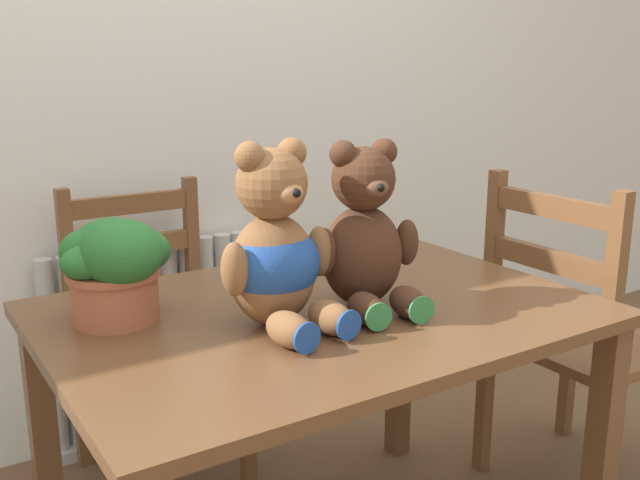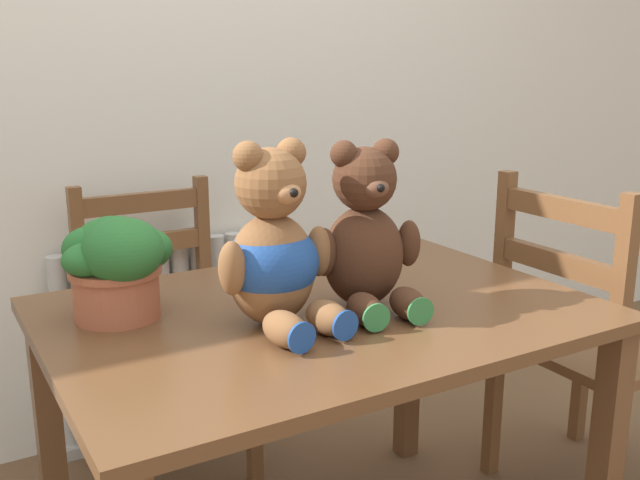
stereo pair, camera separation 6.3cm
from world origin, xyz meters
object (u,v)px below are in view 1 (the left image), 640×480
Objects in this scene: wooden_chair_side at (576,339)px; potted_plant at (115,264)px; teddy_bear_right at (365,237)px; teddy_bear_left at (275,253)px; wooden_chair_behind at (152,332)px.

wooden_chair_side is 1.35m from potted_plant.
teddy_bear_right is (-0.78, 0.01, 0.42)m from wooden_chair_side.
teddy_bear_left is 0.34m from potted_plant.
wooden_chair_side is 2.55× the size of teddy_bear_right.
teddy_bear_left is 1.59× the size of potted_plant.
potted_plant reaches higher than wooden_chair_behind.
wooden_chair_side is 3.92× the size of potted_plant.
potted_plant is at bearing -13.63° from teddy_bear_right.
teddy_bear_left is (-1.01, 0.01, 0.41)m from wooden_chair_side.
teddy_bear_right is (0.24, -0.78, 0.43)m from wooden_chair_behind.
potted_plant is at bearing 65.19° from wooden_chair_behind.
wooden_chair_side is at bearing -171.82° from teddy_bear_right.
teddy_bear_right is at bearing -90.44° from wooden_chair_side.
wooden_chair_behind is at bearing -64.03° from teddy_bear_right.
teddy_bear_left is 1.03× the size of teddy_bear_right.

